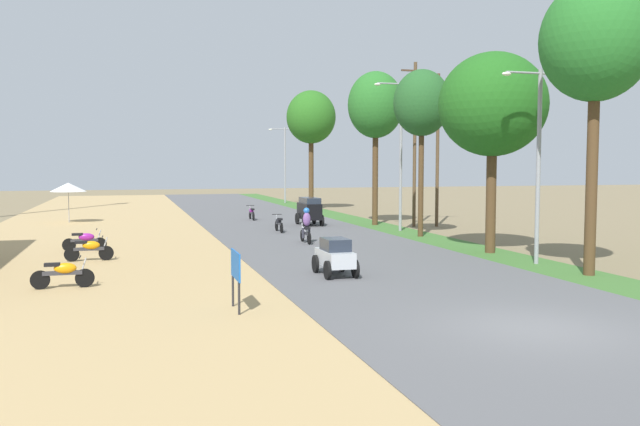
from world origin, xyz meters
TOP-DOWN VIEW (x-y plane):
  - ground_plane at (0.00, 0.00)m, footprint 180.00×180.00m
  - road_strip at (0.00, 0.00)m, footprint 9.00×140.00m
  - dirt_shoulder at (-10.50, 0.00)m, footprint 12.00×140.00m
  - parked_motorbike_nearest at (-10.54, 8.13)m, footprint 1.80×0.54m
  - parked_motorbike_second at (-10.11, 13.83)m, footprint 1.80×0.54m
  - parked_motorbike_third at (-10.46, 16.95)m, footprint 1.80×0.54m
  - street_signboard at (-6.10, 3.76)m, footprint 0.06×1.30m
  - vendor_umbrella at (-12.30, 31.73)m, footprint 2.20×2.20m
  - median_tree_nearest at (6.00, 5.82)m, footprint 3.57×3.57m
  - median_tree_second at (5.78, 11.73)m, footprint 4.44×4.44m
  - median_tree_third at (5.64, 18.30)m, footprint 2.86×2.86m
  - median_tree_fourth at (5.74, 25.07)m, footprint 3.36×3.36m
  - median_tree_fifth at (5.61, 39.27)m, footprint 3.98×3.98m
  - streetlamp_near at (5.80, 8.50)m, footprint 3.16×0.20m
  - streetlamp_mid at (5.80, 21.29)m, footprint 3.16×0.20m
  - streetlamp_far at (5.80, 49.42)m, footprint 3.16×0.20m
  - utility_pole_near at (9.14, 23.58)m, footprint 1.80×0.20m
  - utility_pole_far at (7.79, 23.89)m, footprint 1.80×0.20m
  - car_hatchback_silver at (-2.17, 7.98)m, footprint 1.04×2.00m
  - car_van_black at (1.78, 25.71)m, footprint 1.19×2.41m
  - motorbike_foreground_rider at (-0.76, 16.97)m, footprint 0.54×1.80m
  - motorbike_ahead_second at (-0.85, 22.34)m, footprint 0.54×1.80m
  - motorbike_ahead_third at (-0.85, 30.62)m, footprint 0.54×1.80m

SIDE VIEW (x-z plane):
  - ground_plane at x=0.00m, z-range 0.00..0.00m
  - dirt_shoulder at x=-10.50m, z-range 0.00..0.06m
  - road_strip at x=0.00m, z-range 0.00..0.08m
  - parked_motorbike_nearest at x=-10.54m, z-range 0.08..1.02m
  - parked_motorbike_second at x=-10.11m, z-range 0.08..1.02m
  - parked_motorbike_third at x=-10.46m, z-range 0.08..1.02m
  - motorbike_ahead_second at x=-0.85m, z-range 0.10..1.04m
  - motorbike_ahead_third at x=-0.85m, z-range 0.10..1.04m
  - car_hatchback_silver at x=-2.17m, z-range 0.13..1.36m
  - motorbike_foreground_rider at x=-0.76m, z-range 0.03..1.69m
  - car_van_black at x=1.78m, z-range 0.19..1.86m
  - street_signboard at x=-6.10m, z-range 0.36..1.86m
  - vendor_umbrella at x=-12.30m, z-range 1.05..3.57m
  - streetlamp_near at x=5.80m, z-range 0.64..7.75m
  - streetlamp_far at x=5.80m, z-range 0.64..7.86m
  - utility_pole_near at x=9.14m, z-range 0.19..9.30m
  - streetlamp_mid at x=5.80m, z-range 0.66..8.87m
  - utility_pole_far at x=7.79m, z-range 0.19..9.96m
  - median_tree_second at x=5.78m, z-range 2.02..10.28m
  - median_tree_third at x=5.64m, z-range 2.55..11.00m
  - median_tree_fourth at x=5.74m, z-range 2.62..11.88m
  - median_tree_fifth at x=5.61m, z-range 2.68..12.31m
  - median_tree_nearest at x=6.00m, z-range 2.83..12.49m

